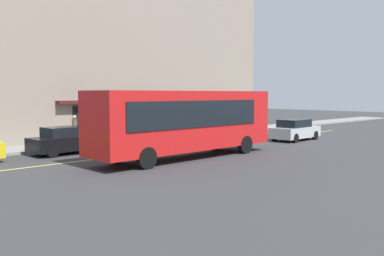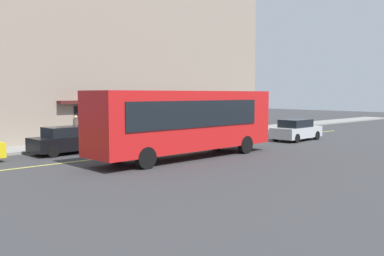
{
  "view_description": "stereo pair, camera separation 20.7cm",
  "coord_description": "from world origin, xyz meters",
  "px_view_note": "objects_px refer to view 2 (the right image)",
  "views": [
    {
      "loc": [
        -17.59,
        -18.87,
        3.36
      ],
      "look_at": [
        -2.82,
        -3.31,
        1.6
      ],
      "focal_mm": 39.25,
      "sensor_mm": 36.0,
      "label": 1
    },
    {
      "loc": [
        -17.44,
        -19.01,
        3.36
      ],
      "look_at": [
        -2.82,
        -3.31,
        1.6
      ],
      "focal_mm": 39.25,
      "sensor_mm": 36.0,
      "label": 2
    }
  ],
  "objects_px": {
    "pedestrian_mid_block": "(203,120)",
    "car_black": "(69,140)",
    "traffic_light": "(195,104)",
    "pedestrian_by_curb": "(76,126)",
    "bus": "(187,120)",
    "car_silver": "(296,130)",
    "pedestrian_near_storefront": "(129,125)"
  },
  "relations": [
    {
      "from": "bus",
      "to": "car_black",
      "type": "height_order",
      "value": "bus"
    },
    {
      "from": "car_black",
      "to": "pedestrian_mid_block",
      "type": "xyz_separation_m",
      "value": [
        14.45,
        3.91,
        0.33
      ]
    },
    {
      "from": "bus",
      "to": "pedestrian_mid_block",
      "type": "xyz_separation_m",
      "value": [
        10.72,
        9.64,
        -0.91
      ]
    },
    {
      "from": "traffic_light",
      "to": "pedestrian_near_storefront",
      "type": "distance_m",
      "value": 6.41
    },
    {
      "from": "bus",
      "to": "car_silver",
      "type": "bearing_deg",
      "value": 3.57
    },
    {
      "from": "pedestrian_near_storefront",
      "to": "car_black",
      "type": "bearing_deg",
      "value": -159.9
    },
    {
      "from": "traffic_light",
      "to": "pedestrian_by_curb",
      "type": "relative_size",
      "value": 1.75
    },
    {
      "from": "traffic_light",
      "to": "pedestrian_by_curb",
      "type": "bearing_deg",
      "value": 174.8
    },
    {
      "from": "bus",
      "to": "car_black",
      "type": "bearing_deg",
      "value": 123.08
    },
    {
      "from": "bus",
      "to": "pedestrian_by_curb",
      "type": "height_order",
      "value": "bus"
    },
    {
      "from": "pedestrian_mid_block",
      "to": "traffic_light",
      "type": "bearing_deg",
      "value": -146.03
    },
    {
      "from": "car_silver",
      "to": "pedestrian_near_storefront",
      "type": "distance_m",
      "value": 11.89
    },
    {
      "from": "traffic_light",
      "to": "pedestrian_by_curb",
      "type": "xyz_separation_m",
      "value": [
        -9.77,
        0.89,
        -1.28
      ]
    },
    {
      "from": "bus",
      "to": "traffic_light",
      "type": "relative_size",
      "value": 3.49
    },
    {
      "from": "car_black",
      "to": "pedestrian_near_storefront",
      "type": "xyz_separation_m",
      "value": [
        5.46,
        2.0,
        0.49
      ]
    },
    {
      "from": "bus",
      "to": "traffic_light",
      "type": "distance_m",
      "value": 11.2
    },
    {
      "from": "bus",
      "to": "car_silver",
      "type": "height_order",
      "value": "bus"
    },
    {
      "from": "traffic_light",
      "to": "pedestrian_by_curb",
      "type": "height_order",
      "value": "traffic_light"
    },
    {
      "from": "car_silver",
      "to": "pedestrian_by_curb",
      "type": "height_order",
      "value": "pedestrian_by_curb"
    },
    {
      "from": "bus",
      "to": "car_black",
      "type": "relative_size",
      "value": 2.56
    },
    {
      "from": "bus",
      "to": "car_silver",
      "type": "distance_m",
      "value": 11.4
    },
    {
      "from": "bus",
      "to": "traffic_light",
      "type": "xyz_separation_m",
      "value": [
        8.01,
        7.82,
        0.55
      ]
    },
    {
      "from": "pedestrian_near_storefront",
      "to": "pedestrian_by_curb",
      "type": "bearing_deg",
      "value": 164.49
    },
    {
      "from": "pedestrian_mid_block",
      "to": "pedestrian_by_curb",
      "type": "distance_m",
      "value": 12.52
    },
    {
      "from": "traffic_light",
      "to": "bus",
      "type": "bearing_deg",
      "value": -135.68
    },
    {
      "from": "pedestrian_by_curb",
      "to": "car_silver",
      "type": "bearing_deg",
      "value": -31.48
    },
    {
      "from": "bus",
      "to": "pedestrian_by_curb",
      "type": "relative_size",
      "value": 6.12
    },
    {
      "from": "car_silver",
      "to": "car_black",
      "type": "xyz_separation_m",
      "value": [
        -15.04,
        5.03,
        0.0
      ]
    },
    {
      "from": "traffic_light",
      "to": "pedestrian_by_curb",
      "type": "distance_m",
      "value": 9.89
    },
    {
      "from": "pedestrian_mid_block",
      "to": "car_black",
      "type": "bearing_deg",
      "value": -164.88
    },
    {
      "from": "traffic_light",
      "to": "pedestrian_mid_block",
      "type": "bearing_deg",
      "value": 33.97
    },
    {
      "from": "pedestrian_near_storefront",
      "to": "pedestrian_mid_block",
      "type": "height_order",
      "value": "pedestrian_near_storefront"
    }
  ]
}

